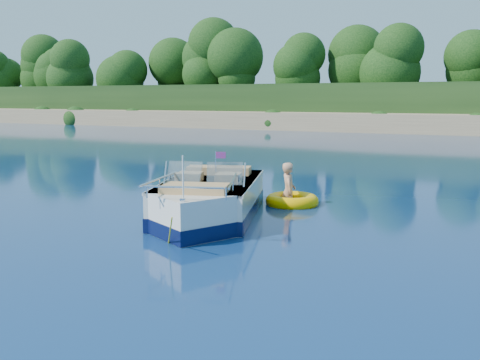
{
  "coord_description": "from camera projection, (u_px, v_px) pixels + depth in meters",
  "views": [
    {
      "loc": [
        2.53,
        -8.1,
        2.78
      ],
      "look_at": [
        -2.8,
        3.14,
        0.85
      ],
      "focal_mm": 40.0,
      "sensor_mm": 36.0,
      "label": 1
    }
  ],
  "objects": [
    {
      "name": "ground",
      "position": [
        313.0,
        269.0,
        8.72
      ],
      "size": [
        160.0,
        160.0,
        0.0
      ],
      "primitive_type": "plane",
      "color": "#0A1E4B",
      "rests_on": "ground"
    },
    {
      "name": "shoreline",
      "position": [
        472.0,
        112.0,
        65.52
      ],
      "size": [
        170.0,
        59.0,
        6.0
      ],
      "color": "#8C7351",
      "rests_on": "ground"
    },
    {
      "name": "treeline",
      "position": [
        465.0,
        64.0,
        44.48
      ],
      "size": [
        150.0,
        7.12,
        8.19
      ],
      "color": "black",
      "rests_on": "ground"
    },
    {
      "name": "motorboat",
      "position": [
        208.0,
        203.0,
        12.28
      ],
      "size": [
        3.12,
        5.65,
        1.94
      ],
      "rotation": [
        0.0,
        0.0,
        0.3
      ],
      "color": "silver",
      "rests_on": "ground"
    },
    {
      "name": "tow_tube",
      "position": [
        292.0,
        201.0,
        13.97
      ],
      "size": [
        1.42,
        1.42,
        0.37
      ],
      "rotation": [
        0.0,
        0.0,
        -0.02
      ],
      "color": "#FBB300",
      "rests_on": "ground"
    },
    {
      "name": "boy",
      "position": [
        288.0,
        203.0,
        14.13
      ],
      "size": [
        0.73,
        0.93,
        1.67
      ],
      "primitive_type": "imported",
      "rotation": [
        0.0,
        -0.17,
        2.05
      ],
      "color": "tan",
      "rests_on": "ground"
    }
  ]
}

